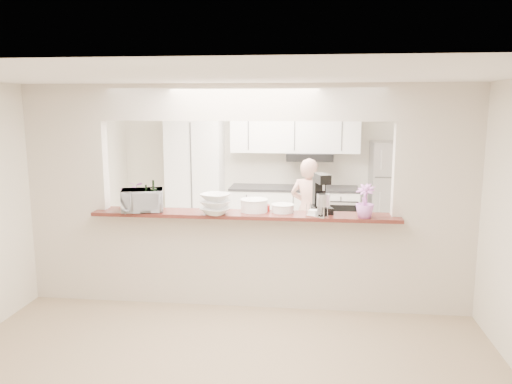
# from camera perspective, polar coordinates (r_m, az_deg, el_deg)

# --- Properties ---
(floor) EXTENTS (6.00, 6.00, 0.00)m
(floor) POSITION_cam_1_polar(r_m,az_deg,el_deg) (5.92, -1.22, -12.65)
(floor) COLOR tan
(floor) RESTS_ON ground
(tile_overlay) EXTENTS (5.00, 2.90, 0.01)m
(tile_overlay) POSITION_cam_1_polar(r_m,az_deg,el_deg) (7.36, 0.40, -8.02)
(tile_overlay) COLOR beige
(tile_overlay) RESTS_ON floor
(partition) EXTENTS (5.00, 0.15, 2.50)m
(partition) POSITION_cam_1_polar(r_m,az_deg,el_deg) (5.52, -1.28, 1.71)
(partition) COLOR beige
(partition) RESTS_ON floor
(bar_counter) EXTENTS (3.40, 0.38, 1.09)m
(bar_counter) POSITION_cam_1_polar(r_m,az_deg,el_deg) (5.72, -1.25, -7.33)
(bar_counter) COLOR beige
(bar_counter) RESTS_ON floor
(kitchen_cabinets) EXTENTS (3.15, 0.62, 2.25)m
(kitchen_cabinets) POSITION_cam_1_polar(r_m,az_deg,el_deg) (8.29, -0.02, 0.91)
(kitchen_cabinets) COLOR white
(kitchen_cabinets) RESTS_ON floor
(refrigerator) EXTENTS (0.75, 0.70, 1.70)m
(refrigerator) POSITION_cam_1_polar(r_m,az_deg,el_deg) (8.29, 15.46, -0.32)
(refrigerator) COLOR #A4A4A8
(refrigerator) RESTS_ON floor
(flower_left) EXTENTS (0.32, 0.29, 0.32)m
(flower_left) POSITION_cam_1_polar(r_m,az_deg,el_deg) (5.92, -13.78, -0.31)
(flower_left) COLOR #E97BCD
(flower_left) RESTS_ON bar_counter
(wine_bottle_a) EXTENTS (0.06, 0.06, 0.31)m
(wine_bottle_a) POSITION_cam_1_polar(r_m,az_deg,el_deg) (5.67, -12.42, -1.08)
(wine_bottle_a) COLOR black
(wine_bottle_a) RESTS_ON bar_counter
(wine_bottle_b) EXTENTS (0.07, 0.07, 0.37)m
(wine_bottle_b) POSITION_cam_1_polar(r_m,az_deg,el_deg) (5.64, -11.60, -0.89)
(wine_bottle_b) COLOR black
(wine_bottle_b) RESTS_ON bar_counter
(toaster_oven) EXTENTS (0.52, 0.42, 0.25)m
(toaster_oven) POSITION_cam_1_polar(r_m,az_deg,el_deg) (5.74, -12.87, -0.94)
(toaster_oven) COLOR #BCBDC2
(toaster_oven) RESTS_ON bar_counter
(serving_bowls) EXTENTS (0.40, 0.40, 0.23)m
(serving_bowls) POSITION_cam_1_polar(r_m,az_deg,el_deg) (5.45, -4.64, -1.41)
(serving_bowls) COLOR white
(serving_bowls) RESTS_ON bar_counter
(plate_stack_a) EXTENTS (0.31, 0.31, 0.14)m
(plate_stack_a) POSITION_cam_1_polar(r_m,az_deg,el_deg) (5.59, -0.21, -1.53)
(plate_stack_a) COLOR white
(plate_stack_a) RESTS_ON bar_counter
(plate_stack_b) EXTENTS (0.26, 0.26, 0.09)m
(plate_stack_b) POSITION_cam_1_polar(r_m,az_deg,el_deg) (5.57, 3.06, -1.85)
(plate_stack_b) COLOR white
(plate_stack_b) RESTS_ON bar_counter
(red_bowl) EXTENTS (0.14, 0.14, 0.07)m
(red_bowl) POSITION_cam_1_polar(r_m,az_deg,el_deg) (5.64, 0.86, -1.82)
(red_bowl) COLOR maroon
(red_bowl) RESTS_ON bar_counter
(tan_bowl) EXTENTS (0.14, 0.14, 0.06)m
(tan_bowl) POSITION_cam_1_polar(r_m,az_deg,el_deg) (5.55, -0.36, -2.03)
(tan_bowl) COLOR tan
(tan_bowl) RESTS_ON bar_counter
(utensil_caddy) EXTENTS (0.25, 0.20, 0.20)m
(utensil_caddy) POSITION_cam_1_polar(r_m,az_deg,el_deg) (5.38, 7.00, -1.91)
(utensil_caddy) COLOR silver
(utensil_caddy) RESTS_ON bar_counter
(stand_mixer) EXTENTS (0.26, 0.33, 0.44)m
(stand_mixer) POSITION_cam_1_polar(r_m,az_deg,el_deg) (5.57, 7.48, -0.36)
(stand_mixer) COLOR black
(stand_mixer) RESTS_ON bar_counter
(flower_right) EXTENTS (0.26, 0.26, 0.36)m
(flower_right) POSITION_cam_1_polar(r_m,az_deg,el_deg) (5.39, 12.35, -1.02)
(flower_right) COLOR #BC6CC9
(flower_right) RESTS_ON bar_counter
(person) EXTENTS (0.64, 0.53, 1.51)m
(person) POSITION_cam_1_polar(r_m,az_deg,el_deg) (7.31, 5.99, -2.12)
(person) COLOR tan
(person) RESTS_ON floor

